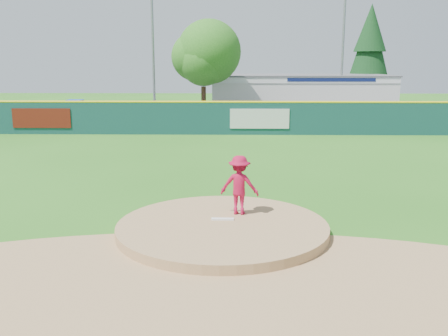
{
  "coord_description": "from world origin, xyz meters",
  "views": [
    {
      "loc": [
        0.3,
        -12.38,
        4.35
      ],
      "look_at": [
        0.0,
        2.0,
        1.3
      ],
      "focal_mm": 40.0,
      "sensor_mm": 36.0,
      "label": 1
    }
  ],
  "objects_px": {
    "van": "(168,116)",
    "pool_building_grp": "(299,94)",
    "deciduous_tree": "(203,60)",
    "light_pole_right": "(343,47)",
    "light_pole_left": "(153,40)",
    "pitcher": "(239,185)",
    "playground_slide": "(75,111)",
    "conifer_tree": "(370,49)"
  },
  "relations": [
    {
      "from": "light_pole_left",
      "to": "pool_building_grp",
      "type": "bearing_deg",
      "value": 22.6
    },
    {
      "from": "van",
      "to": "light_pole_left",
      "type": "distance_m",
      "value": 7.6
    },
    {
      "from": "van",
      "to": "pool_building_grp",
      "type": "distance_m",
      "value": 14.48
    },
    {
      "from": "light_pole_right",
      "to": "pitcher",
      "type": "bearing_deg",
      "value": -106.91
    },
    {
      "from": "playground_slide",
      "to": "van",
      "type": "bearing_deg",
      "value": -17.88
    },
    {
      "from": "playground_slide",
      "to": "light_pole_right",
      "type": "height_order",
      "value": "light_pole_right"
    },
    {
      "from": "deciduous_tree",
      "to": "light_pole_right",
      "type": "distance_m",
      "value": 11.75
    },
    {
      "from": "van",
      "to": "light_pole_right",
      "type": "height_order",
      "value": "light_pole_right"
    },
    {
      "from": "playground_slide",
      "to": "conifer_tree",
      "type": "relative_size",
      "value": 0.32
    },
    {
      "from": "light_pole_right",
      "to": "conifer_tree",
      "type": "bearing_deg",
      "value": 60.26
    },
    {
      "from": "van",
      "to": "conifer_tree",
      "type": "relative_size",
      "value": 0.53
    },
    {
      "from": "deciduous_tree",
      "to": "light_pole_right",
      "type": "height_order",
      "value": "light_pole_right"
    },
    {
      "from": "pitcher",
      "to": "van",
      "type": "distance_m",
      "value": 21.53
    },
    {
      "from": "pitcher",
      "to": "van",
      "type": "bearing_deg",
      "value": -66.65
    },
    {
      "from": "light_pole_left",
      "to": "conifer_tree",
      "type": "bearing_deg",
      "value": 25.35
    },
    {
      "from": "deciduous_tree",
      "to": "light_pole_left",
      "type": "relative_size",
      "value": 0.67
    },
    {
      "from": "light_pole_left",
      "to": "light_pole_right",
      "type": "relative_size",
      "value": 1.1
    },
    {
      "from": "pool_building_grp",
      "to": "deciduous_tree",
      "type": "height_order",
      "value": "deciduous_tree"
    },
    {
      "from": "light_pole_left",
      "to": "light_pole_right",
      "type": "xyz_separation_m",
      "value": [
        15.0,
        2.0,
        -0.51
      ]
    },
    {
      "from": "pitcher",
      "to": "playground_slide",
      "type": "bearing_deg",
      "value": -52.35
    },
    {
      "from": "playground_slide",
      "to": "deciduous_tree",
      "type": "height_order",
      "value": "deciduous_tree"
    },
    {
      "from": "deciduous_tree",
      "to": "van",
      "type": "bearing_deg",
      "value": -126.25
    },
    {
      "from": "pitcher",
      "to": "light_pole_left",
      "type": "relative_size",
      "value": 0.15
    },
    {
      "from": "playground_slide",
      "to": "deciduous_tree",
      "type": "distance_m",
      "value": 10.19
    },
    {
      "from": "pool_building_grp",
      "to": "deciduous_tree",
      "type": "distance_m",
      "value": 11.01
    },
    {
      "from": "deciduous_tree",
      "to": "light_pole_right",
      "type": "xyz_separation_m",
      "value": [
        11.0,
        4.0,
        0.99
      ]
    },
    {
      "from": "deciduous_tree",
      "to": "pitcher",
      "type": "bearing_deg",
      "value": -84.21
    },
    {
      "from": "pitcher",
      "to": "pool_building_grp",
      "type": "bearing_deg",
      "value": -89.52
    },
    {
      "from": "playground_slide",
      "to": "deciduous_tree",
      "type": "xyz_separation_m",
      "value": [
        9.45,
        0.83,
        3.71
      ]
    },
    {
      "from": "van",
      "to": "light_pole_right",
      "type": "bearing_deg",
      "value": -59.22
    },
    {
      "from": "pool_building_grp",
      "to": "light_pole_right",
      "type": "height_order",
      "value": "light_pole_right"
    },
    {
      "from": "pool_building_grp",
      "to": "light_pole_right",
      "type": "xyz_separation_m",
      "value": [
        3.0,
        -2.99,
        3.88
      ]
    },
    {
      "from": "pool_building_grp",
      "to": "light_pole_left",
      "type": "bearing_deg",
      "value": -157.4
    },
    {
      "from": "conifer_tree",
      "to": "light_pole_right",
      "type": "xyz_separation_m",
      "value": [
        -4.0,
        -7.0,
        0.0
      ]
    },
    {
      "from": "pitcher",
      "to": "light_pole_right",
      "type": "height_order",
      "value": "light_pole_right"
    },
    {
      "from": "van",
      "to": "pool_building_grp",
      "type": "relative_size",
      "value": 0.33
    },
    {
      "from": "light_pole_right",
      "to": "pool_building_grp",
      "type": "bearing_deg",
      "value": 135.05
    },
    {
      "from": "playground_slide",
      "to": "pitcher",
      "type": "bearing_deg",
      "value": -62.95
    },
    {
      "from": "van",
      "to": "pool_building_grp",
      "type": "height_order",
      "value": "pool_building_grp"
    },
    {
      "from": "pitcher",
      "to": "light_pole_left",
      "type": "height_order",
      "value": "light_pole_left"
    },
    {
      "from": "pool_building_grp",
      "to": "light_pole_right",
      "type": "distance_m",
      "value": 5.75
    },
    {
      "from": "van",
      "to": "playground_slide",
      "type": "distance_m",
      "value": 7.51
    }
  ]
}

